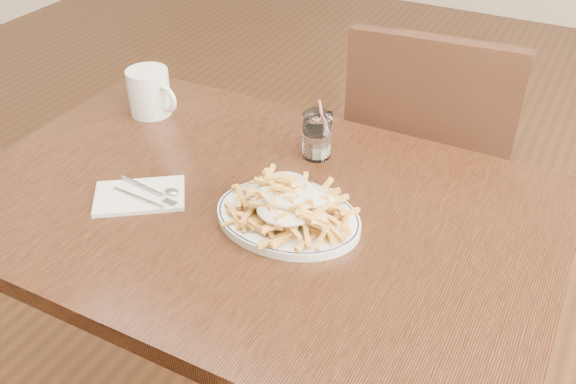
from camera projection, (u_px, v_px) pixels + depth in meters
The scene contains 8 objects.
table at pixel (254, 232), 1.34m from camera, with size 1.20×0.80×0.75m.
chair_far at pixel (428, 162), 1.82m from camera, with size 0.47×0.47×0.94m.
fries_plate at pixel (288, 217), 1.23m from camera, with size 0.35×0.33×0.02m.
loaded_fries at pixel (288, 198), 1.21m from camera, with size 0.26×0.22×0.07m.
napkin at pixel (140, 196), 1.30m from camera, with size 0.18×0.12×0.01m, color white.
cutlery at pixel (141, 192), 1.30m from camera, with size 0.17×0.06×0.01m.
water_glass at pixel (317, 138), 1.41m from camera, with size 0.06×0.06×0.14m.
coffee_mug at pixel (150, 92), 1.57m from camera, with size 0.14×0.10×0.11m.
Camera 1 is at (0.55, -0.89, 1.51)m, focal length 40.00 mm.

